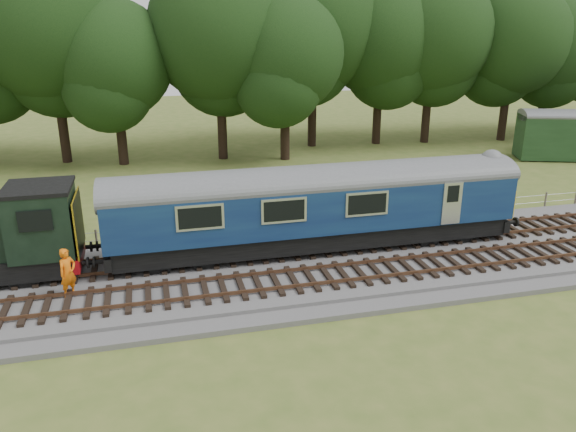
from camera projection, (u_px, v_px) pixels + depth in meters
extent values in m
plane|color=#4E6425|center=(376.00, 262.00, 24.67)|extent=(120.00, 120.00, 0.00)
cube|color=#4C4C4F|center=(377.00, 259.00, 24.61)|extent=(70.00, 7.00, 0.35)
cube|color=brown|center=(371.00, 246.00, 25.13)|extent=(66.50, 0.07, 0.14)
cube|color=brown|center=(360.00, 235.00, 26.45)|extent=(66.50, 0.07, 0.14)
cube|color=brown|center=(400.00, 274.00, 22.39)|extent=(66.50, 0.07, 0.14)
cube|color=brown|center=(385.00, 260.00, 23.70)|extent=(66.50, 0.07, 0.14)
cube|color=black|center=(316.00, 234.00, 25.05)|extent=(17.46, 2.52, 0.85)
cube|color=#0E1D4C|center=(316.00, 203.00, 24.58)|extent=(18.00, 2.80, 2.05)
cube|color=yellow|center=(497.00, 196.00, 26.79)|extent=(0.06, 2.74, 1.30)
cube|color=black|center=(437.00, 226.00, 26.50)|extent=(2.60, 2.00, 0.55)
cube|color=black|center=(180.00, 250.00, 23.73)|extent=(2.60, 2.00, 0.55)
cube|color=black|center=(42.00, 221.00, 21.93)|extent=(2.40, 2.55, 2.60)
cube|color=maroon|center=(79.00, 255.00, 22.74)|extent=(0.25, 2.60, 0.55)
cube|color=yellow|center=(79.00, 223.00, 22.30)|extent=(0.06, 2.55, 2.30)
imported|color=orange|center=(68.00, 273.00, 20.60)|extent=(0.82, 0.81, 1.90)
cube|color=#193719|center=(564.00, 137.00, 44.34)|extent=(3.20, 3.20, 2.57)
cube|color=black|center=(567.00, 120.00, 43.88)|extent=(3.52, 3.52, 0.21)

